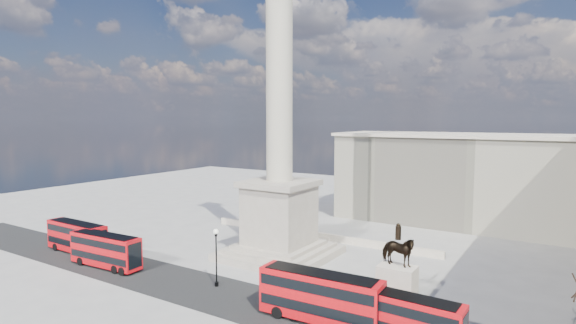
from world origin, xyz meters
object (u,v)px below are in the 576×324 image
(red_bus_b, at_px, (330,303))
(equestrian_statue, at_px, (397,283))
(victorian_lamp, at_px, (216,253))
(nelsons_column, at_px, (279,165))
(pedestrian_crossing, at_px, (305,277))
(red_bus_e, at_px, (77,237))
(red_bus_c, at_px, (321,297))
(pedestrian_walking, at_px, (392,314))
(red_bus_d, at_px, (402,318))
(red_bus_a, at_px, (106,250))

(red_bus_b, relative_size, equestrian_statue, 1.10)
(red_bus_b, height_order, victorian_lamp, victorian_lamp)
(nelsons_column, height_order, equestrian_statue, nelsons_column)
(red_bus_b, distance_m, equestrian_statue, 7.22)
(victorian_lamp, relative_size, equestrian_statue, 0.73)
(pedestrian_crossing, bearing_deg, red_bus_b, -174.44)
(red_bus_e, xyz_separation_m, victorian_lamp, (25.63, 0.93, 1.62))
(nelsons_column, bearing_deg, red_bus_c, -45.85)
(victorian_lamp, xyz_separation_m, pedestrian_walking, (20.31, 1.82, -3.15))
(nelsons_column, relative_size, red_bus_c, 4.11)
(nelsons_column, relative_size, red_bus_b, 4.93)
(pedestrian_walking, bearing_deg, red_bus_b, -170.03)
(red_bus_e, bearing_deg, red_bus_c, -0.69)
(nelsons_column, xyz_separation_m, red_bus_e, (-25.56, -14.25, -10.57))
(red_bus_d, relative_size, victorian_lamp, 1.57)
(nelsons_column, xyz_separation_m, red_bus_d, (22.40, -14.68, -10.68))
(equestrian_statue, height_order, pedestrian_walking, equestrian_statue)
(red_bus_a, distance_m, victorian_lamp, 16.85)
(red_bus_d, relative_size, equestrian_statue, 1.15)
(red_bus_d, relative_size, pedestrian_walking, 6.48)
(red_bus_c, bearing_deg, red_bus_b, 6.14)
(pedestrian_walking, bearing_deg, red_bus_d, -83.97)
(red_bus_e, height_order, equestrian_statue, equestrian_statue)
(red_bus_a, distance_m, pedestrian_crossing, 26.37)
(red_bus_a, xyz_separation_m, pedestrian_walking, (36.86, 4.54, -1.50))
(red_bus_e, bearing_deg, red_bus_a, -10.56)
(red_bus_d, distance_m, pedestrian_crossing, 16.05)
(red_bus_c, distance_m, pedestrian_walking, 6.97)
(red_bus_c, height_order, equestrian_statue, equestrian_statue)
(victorian_lamp, bearing_deg, pedestrian_walking, 5.11)
(pedestrian_walking, bearing_deg, red_bus_a, 160.69)
(red_bus_d, bearing_deg, pedestrian_walking, 124.42)
(red_bus_c, xyz_separation_m, equestrian_statue, (5.45, 5.63, 0.69))
(nelsons_column, xyz_separation_m, red_bus_c, (14.70, -15.15, -10.36))
(red_bus_c, relative_size, red_bus_e, 1.10)
(red_bus_b, relative_size, red_bus_e, 0.91)
(red_bus_d, height_order, pedestrian_crossing, red_bus_d)
(pedestrian_crossing, bearing_deg, equestrian_statue, -138.66)
(nelsons_column, height_order, red_bus_e, nelsons_column)
(red_bus_b, bearing_deg, red_bus_a, 178.56)
(nelsons_column, relative_size, pedestrian_walking, 30.53)
(red_bus_a, distance_m, equestrian_statue, 37.22)
(red_bus_d, xyz_separation_m, pedestrian_walking, (-2.02, 3.18, -1.42))
(red_bus_d, bearing_deg, equestrian_statue, 115.56)
(red_bus_b, relative_size, pedestrian_crossing, 6.19)
(nelsons_column, bearing_deg, red_bus_d, -33.24)
(equestrian_statue, xyz_separation_m, pedestrian_crossing, (-11.86, 2.38, -2.43))
(red_bus_d, bearing_deg, red_bus_a, -175.94)
(pedestrian_walking, distance_m, pedestrian_crossing, 12.85)
(red_bus_b, distance_m, pedestrian_crossing, 10.82)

